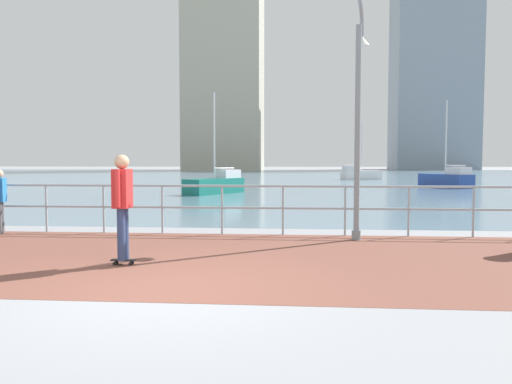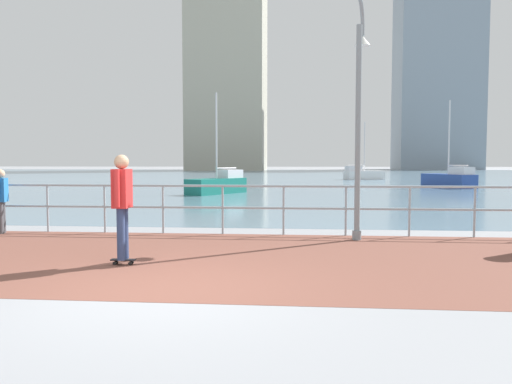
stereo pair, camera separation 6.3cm
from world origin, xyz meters
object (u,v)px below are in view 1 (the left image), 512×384
at_px(skateboarder, 122,199).
at_px(sailboat_navy, 216,184).
at_px(sailboat_yellow, 360,174).
at_px(sailboat_blue, 447,179).
at_px(lamppost, 359,107).

distance_m(skateboarder, sailboat_navy, 17.53).
height_order(sailboat_yellow, sailboat_navy, sailboat_yellow).
bearing_deg(sailboat_yellow, sailboat_navy, -115.77).
relative_size(sailboat_blue, sailboat_navy, 1.08).
relative_size(lamppost, sailboat_navy, 0.98).
xyz_separation_m(sailboat_blue, sailboat_navy, (-13.87, -7.39, -0.04)).
bearing_deg(sailboat_blue, sailboat_yellow, 105.69).
bearing_deg(sailboat_blue, lamppost, -111.10).
distance_m(skateboarder, sailboat_blue, 27.85).
xyz_separation_m(lamppost, skateboarder, (-4.10, -3.03, -1.75)).
xyz_separation_m(lamppost, sailboat_yellow, (4.64, 35.32, -2.31)).
bearing_deg(sailboat_blue, sailboat_navy, -151.95).
height_order(lamppost, sailboat_yellow, sailboat_yellow).
bearing_deg(sailboat_navy, sailboat_blue, 28.05).
bearing_deg(lamppost, skateboarder, -143.55).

